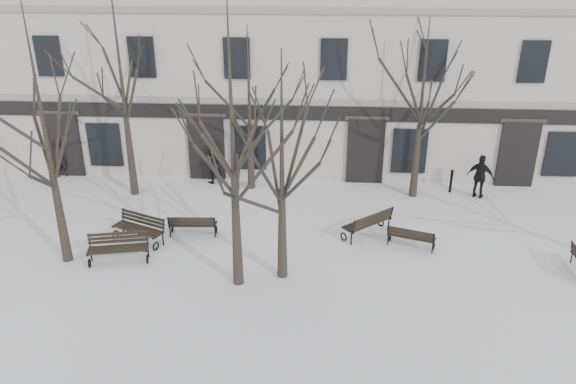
# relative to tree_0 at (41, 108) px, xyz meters

# --- Properties ---
(ground) EXTENTS (100.00, 100.00, 0.00)m
(ground) POSITION_rel_tree_0_xyz_m (6.83, -0.51, -5.22)
(ground) COLOR white
(ground) RESTS_ON ground
(building) EXTENTS (40.40, 10.20, 11.40)m
(building) POSITION_rel_tree_0_xyz_m (6.83, 12.44, 0.29)
(building) COLOR #B9B5AB
(building) RESTS_ON ground
(tree_0) EXTENTS (5.85, 5.85, 8.35)m
(tree_0) POSITION_rel_tree_0_xyz_m (0.00, 0.00, 0.00)
(tree_0) COLOR black
(tree_0) RESTS_ON ground
(tree_1) EXTENTS (5.94, 5.94, 8.49)m
(tree_1) POSITION_rel_tree_0_xyz_m (5.92, -1.03, 0.09)
(tree_1) COLOR black
(tree_1) RESTS_ON ground
(tree_2) EXTENTS (5.02, 5.02, 7.17)m
(tree_2) POSITION_rel_tree_0_xyz_m (7.26, -0.53, -0.74)
(tree_2) COLOR black
(tree_2) RESTS_ON ground
(tree_4) EXTENTS (6.27, 6.27, 8.96)m
(tree_4) POSITION_rel_tree_0_xyz_m (0.54, 5.52, 0.38)
(tree_4) COLOR black
(tree_4) RESTS_ON ground
(tree_5) EXTENTS (4.82, 4.82, 6.88)m
(tree_5) POSITION_rel_tree_0_xyz_m (5.41, 6.49, -0.92)
(tree_5) COLOR black
(tree_5) RESTS_ON ground
(tree_6) EXTENTS (5.13, 5.13, 7.33)m
(tree_6) POSITION_rel_tree_0_xyz_m (12.30, 6.04, -0.64)
(tree_6) COLOR black
(tree_6) RESTS_ON ground
(bench_0) EXTENTS (2.05, 1.09, 0.99)m
(bench_0) POSITION_rel_tree_0_xyz_m (1.77, 0.03, -4.69)
(bench_0) COLOR black
(bench_0) RESTS_ON ground
(bench_1) EXTENTS (1.74, 0.71, 0.86)m
(bench_1) POSITION_rel_tree_0_xyz_m (3.84, 1.94, -4.75)
(bench_1) COLOR black
(bench_1) RESTS_ON ground
(bench_2) EXTENTS (1.72, 1.09, 0.82)m
(bench_2) POSITION_rel_tree_0_xyz_m (11.59, 1.54, -4.78)
(bench_2) COLOR black
(bench_2) RESTS_ON ground
(bench_3) EXTENTS (2.04, 1.43, 0.99)m
(bench_3) POSITION_rel_tree_0_xyz_m (2.04, 1.45, -4.69)
(bench_3) COLOR black
(bench_3) RESTS_ON ground
(bench_4) EXTENTS (1.94, 1.81, 1.00)m
(bench_4) POSITION_rel_tree_0_xyz_m (10.17, 2.33, -4.68)
(bench_4) COLOR black
(bench_4) RESTS_ON ground
(bollard_a) EXTENTS (0.14, 0.14, 1.07)m
(bollard_a) POSITION_rel_tree_0_xyz_m (4.71, 6.48, -4.65)
(bollard_a) COLOR black
(bollard_a) RESTS_ON ground
(bollard_b) EXTENTS (0.13, 0.13, 1.03)m
(bollard_b) POSITION_rel_tree_0_xyz_m (13.95, 6.52, -4.67)
(bollard_b) COLOR black
(bollard_b) RESTS_ON ground
(pedestrian_a) EXTENTS (0.77, 0.67, 1.78)m
(pedestrian_a) POSITION_rel_tree_0_xyz_m (-3.35, 7.24, -5.22)
(pedestrian_a) COLOR black
(pedestrian_a) RESTS_ON ground
(pedestrian_b) EXTENTS (1.06, 0.93, 1.82)m
(pedestrian_b) POSITION_rel_tree_0_xyz_m (3.66, 6.96, -5.22)
(pedestrian_b) COLOR black
(pedestrian_b) RESTS_ON ground
(pedestrian_c) EXTENTS (1.18, 0.91, 1.86)m
(pedestrian_c) POSITION_rel_tree_0_xyz_m (15.00, 6.05, -5.22)
(pedestrian_c) COLOR black
(pedestrian_c) RESTS_ON ground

